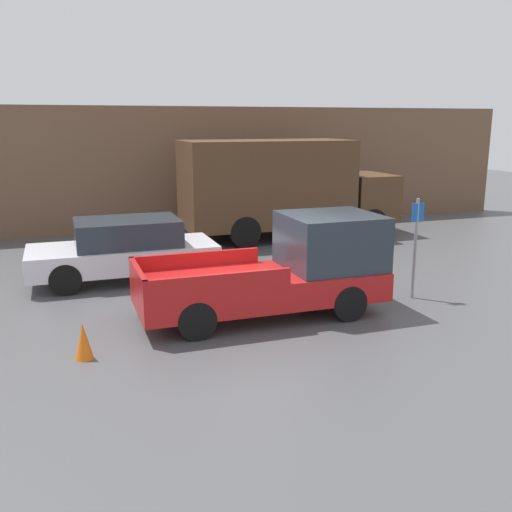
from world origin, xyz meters
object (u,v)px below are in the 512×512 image
Objects in this scene: newspaper_box at (298,209)px; traffic_cone at (83,341)px; parking_sign at (415,243)px; pickup_truck at (286,269)px; car at (125,249)px; delivery_truck at (281,186)px.

newspaper_box reaches higher than traffic_cone.
parking_sign is 7.33m from traffic_cone.
pickup_truck is 4.62× the size of newspaper_box.
traffic_cone is (-8.63, -10.94, -0.22)m from newspaper_box.
car is (-2.84, 3.69, -0.14)m from pickup_truck.
traffic_cone is at bearing -171.31° from parking_sign.
delivery_truck reaches higher than pickup_truck.
delivery_truck is (2.82, 7.40, 0.84)m from pickup_truck.
car reaches higher than traffic_cone.
newspaper_box is (4.53, 9.82, -0.39)m from pickup_truck.
parking_sign reaches higher than traffic_cone.
pickup_truck is at bearing -110.87° from delivery_truck.
car is 2.02× the size of parking_sign.
parking_sign is (3.08, -0.02, 0.35)m from pickup_truck.
newspaper_box is 13.93m from traffic_cone.
delivery_truck is 11.43× the size of traffic_cone.
pickup_truck is at bearing -52.39° from car.
newspaper_box is at bearing 51.73° from traffic_cone.
pickup_truck is at bearing 179.70° from parking_sign.
car reaches higher than newspaper_box.
parking_sign reaches higher than car.
pickup_truck is 2.22× the size of parking_sign.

